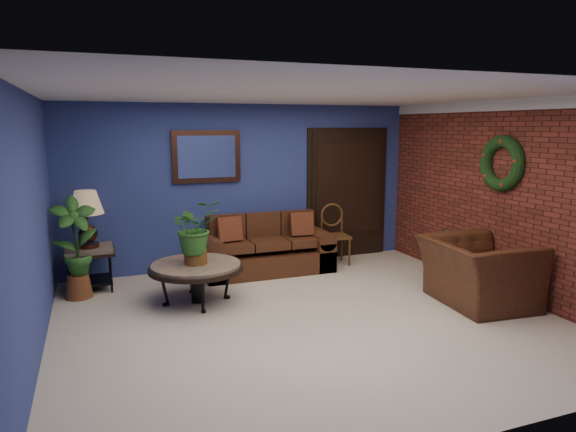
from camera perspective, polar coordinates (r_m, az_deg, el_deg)
name	(u,v)px	position (r m, az deg, el deg)	size (l,w,h in m)	color
floor	(308,319)	(5.96, 2.24, -11.39)	(5.50, 5.50, 0.00)	beige
wall_back	(245,186)	(7.96, -4.76, 3.31)	(5.50, 0.04, 2.50)	navy
wall_left	(31,229)	(5.21, -26.69, -1.27)	(0.04, 5.00, 2.50)	navy
wall_right_brick	(506,199)	(7.16, 23.04, 1.79)	(0.04, 5.00, 2.50)	maroon
ceiling	(310,94)	(5.56, 2.42, 13.37)	(5.50, 5.00, 0.02)	white
crown_molding	(511,105)	(7.08, 23.52, 11.27)	(0.03, 5.00, 0.14)	white
wall_mirror	(207,157)	(7.74, -9.03, 6.52)	(1.02, 0.06, 0.77)	#442516
closet_door	(347,194)	(8.61, 6.59, 2.44)	(1.44, 0.06, 2.18)	black
wreath	(502,163)	(7.11, 22.66, 5.42)	(0.72, 0.72, 0.16)	black
sofa	(265,252)	(7.78, -2.58, -4.04)	(1.94, 0.84, 0.87)	#4B2A15
coffee_table	(196,268)	(6.46, -10.18, -5.72)	(1.16, 1.16, 0.50)	#504B46
end_table	(90,257)	(7.36, -21.17, -4.29)	(0.63, 0.63, 0.58)	#504B46
table_lamp	(87,212)	(7.24, -21.47, 0.40)	(0.44, 0.44, 0.73)	#442516
side_chair	(334,230)	(8.20, 5.14, -1.55)	(0.44, 0.44, 0.95)	brown
armchair	(478,272)	(6.74, 20.33, -5.87)	(1.24, 1.08, 0.80)	#4B2A15
coffee_plant	(195,229)	(6.34, -10.32, -1.43)	(0.72, 0.67, 0.79)	brown
floor_plant	(435,252)	(7.70, 16.02, -3.91)	(0.33, 0.27, 0.74)	brown
tall_plant	(76,245)	(7.00, -22.53, -2.95)	(0.62, 0.48, 1.31)	brown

